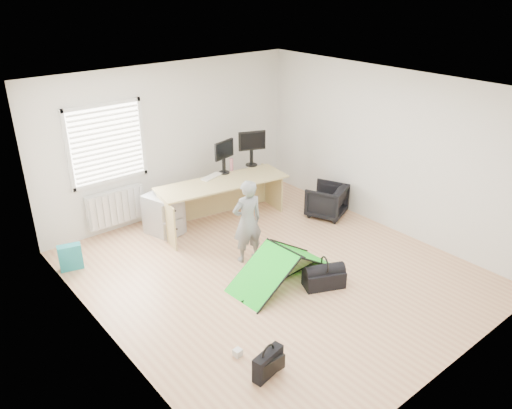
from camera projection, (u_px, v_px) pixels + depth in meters
ground at (273, 271)px, 7.42m from camera, size 5.50×5.50×0.00m
back_wall at (171, 141)px, 8.78m from camera, size 5.00×0.02×2.70m
window at (107, 144)px, 7.98m from camera, size 1.20×0.06×1.20m
radiator at (116, 207)px, 8.41m from camera, size 1.00×0.12×0.60m
desk at (223, 202)px, 8.72m from camera, size 2.37×1.05×0.78m
filing_cabinet at (164, 214)px, 8.39m from camera, size 0.59×0.69×0.69m
monitor_left at (224, 161)px, 8.84m from camera, size 0.47×0.20×0.44m
monitor_right at (251, 153)px, 9.19m from camera, size 0.51×0.29×0.48m
keyboard at (212, 177)px, 8.74m from camera, size 0.46×0.27×0.02m
thermos at (231, 165)px, 9.00m from camera, size 0.07×0.07×0.23m
office_chair at (327, 201)px, 9.01m from camera, size 0.83×0.84×0.59m
person at (247, 221)px, 7.45m from camera, size 0.53×0.39×1.32m
kite at (285, 264)px, 7.11m from camera, size 1.71×0.84×0.52m
storage_crate at (251, 191)px, 9.81m from camera, size 0.59×0.50×0.28m
tote_bag at (70, 257)px, 7.40m from camera, size 0.36×0.23×0.40m
laptop_bag at (268, 364)px, 5.44m from camera, size 0.42×0.20×0.31m
white_box at (238, 353)px, 5.75m from camera, size 0.10×0.10×0.09m
duffel_bag at (324, 279)px, 7.01m from camera, size 0.63×0.50×0.25m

